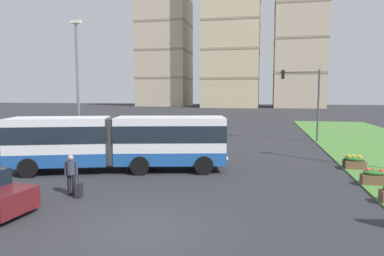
{
  "coord_description": "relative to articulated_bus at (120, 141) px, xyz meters",
  "views": [
    {
      "loc": [
        3.73,
        -10.01,
        4.31
      ],
      "look_at": [
        -0.54,
        10.52,
        2.2
      ],
      "focal_mm": 32.2,
      "sensor_mm": 36.0,
      "label": 1
    }
  ],
  "objects": [
    {
      "name": "rolling_suitcase",
      "position": [
        0.35,
        -5.04,
        -1.34
      ],
      "size": [
        0.3,
        0.4,
        0.97
      ],
      "color": "#232328",
      "rests_on": "ground"
    },
    {
      "name": "traffic_light_far_right",
      "position": [
        11.49,
        14.24,
        2.69
      ],
      "size": [
        3.47,
        0.28,
        6.4
      ],
      "color": "#474C51",
      "rests_on": "ground"
    },
    {
      "name": "flower_planter_3",
      "position": [
        12.95,
        2.84,
        -1.23
      ],
      "size": [
        1.1,
        0.56,
        0.74
      ],
      "color": "brown",
      "rests_on": "grass_median"
    },
    {
      "name": "streetlight_left",
      "position": [
        -4.41,
        3.41,
        3.34
      ],
      "size": [
        0.7,
        0.28,
        9.11
      ],
      "color": "slate",
      "rests_on": "ground"
    },
    {
      "name": "flower_planter_2",
      "position": [
        12.95,
        -0.57,
        -1.23
      ],
      "size": [
        1.1,
        0.56,
        0.74
      ],
      "color": "brown",
      "rests_on": "grass_median"
    },
    {
      "name": "pedestrian_crossing",
      "position": [
        -0.1,
        -4.84,
        -0.65
      ],
      "size": [
        0.57,
        0.36,
        1.74
      ],
      "color": "black",
      "rests_on": "ground"
    },
    {
      "name": "ground_plane",
      "position": [
        4.09,
        -7.76,
        -1.65
      ],
      "size": [
        260.0,
        260.0,
        0.0
      ],
      "primitive_type": "plane",
      "color": "#2D2D33"
    },
    {
      "name": "apartment_tower_west",
      "position": [
        -25.91,
        98.4,
        16.62
      ],
      "size": [
        16.67,
        16.13,
        36.5
      ],
      "color": "#C6B299",
      "rests_on": "ground"
    },
    {
      "name": "flower_planter_4",
      "position": [
        12.95,
        3.17,
        -1.23
      ],
      "size": [
        1.1,
        0.56,
        0.74
      ],
      "color": "brown",
      "rests_on": "grass_median"
    },
    {
      "name": "articulated_bus",
      "position": [
        0.0,
        0.0,
        0.0
      ],
      "size": [
        12.01,
        5.63,
        3.0
      ],
      "color": "white",
      "rests_on": "ground"
    },
    {
      "name": "apartment_tower_westcentre",
      "position": [
        -2.29,
        91.87,
        23.78
      ],
      "size": [
        17.17,
        17.58,
        50.82
      ],
      "color": "beige",
      "rests_on": "ground"
    },
    {
      "name": "apartment_tower_centre",
      "position": [
        18.06,
        92.76,
        23.08
      ],
      "size": [
        14.83,
        15.44,
        49.44
      ],
      "color": "#C6B299",
      "rests_on": "ground"
    }
  ]
}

